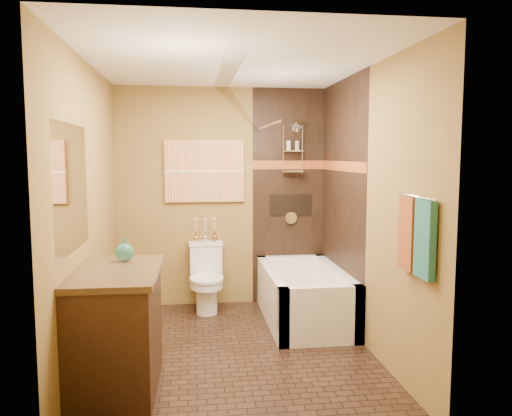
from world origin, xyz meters
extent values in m
plane|color=black|center=(0.00, 0.00, 0.00)|extent=(3.00, 3.00, 0.00)
cube|color=olive|center=(-1.20, 0.00, 1.25)|extent=(0.02, 3.00, 2.50)
cube|color=olive|center=(1.20, 0.00, 1.25)|extent=(0.02, 3.00, 2.50)
cube|color=olive|center=(0.00, 1.50, 1.25)|extent=(2.40, 0.02, 2.50)
cube|color=olive|center=(0.00, -1.50, 1.25)|extent=(2.40, 0.02, 2.50)
plane|color=silver|center=(0.00, 0.00, 2.50)|extent=(3.00, 3.00, 0.00)
cube|color=black|center=(0.78, 1.49, 1.25)|extent=(0.85, 0.01, 2.50)
cube|color=black|center=(1.19, 0.75, 1.25)|extent=(0.01, 1.50, 2.50)
cube|color=maroon|center=(0.78, 1.48, 1.62)|extent=(0.85, 0.01, 0.10)
cube|color=maroon|center=(1.18, 0.75, 1.62)|extent=(0.01, 1.50, 0.10)
cube|color=black|center=(0.80, 1.48, 1.15)|extent=(0.50, 0.01, 0.25)
cylinder|color=silver|center=(0.80, 1.35, 2.08)|extent=(0.02, 0.26, 0.02)
cylinder|color=silver|center=(0.80, 1.20, 2.03)|extent=(0.11, 0.11, 0.09)
cylinder|color=silver|center=(0.80, 1.47, 1.00)|extent=(0.14, 0.02, 0.14)
cylinder|color=silver|center=(0.40, 0.75, 2.02)|extent=(0.03, 1.55, 0.03)
cylinder|color=silver|center=(1.15, -1.05, 1.45)|extent=(0.02, 0.55, 0.02)
cube|color=#206B5F|center=(1.16, -1.18, 1.18)|extent=(0.05, 0.22, 0.52)
cube|color=brown|center=(1.16, -0.92, 1.18)|extent=(0.05, 0.22, 0.52)
cube|color=#CC6130|center=(-0.20, 1.48, 1.55)|extent=(0.90, 0.04, 0.70)
cube|color=white|center=(-1.19, -0.61, 1.50)|extent=(0.01, 1.00, 0.90)
cube|color=white|center=(0.80, 0.05, 0.28)|extent=(0.80, 0.10, 0.55)
cube|color=white|center=(0.80, 1.45, 0.28)|extent=(0.80, 0.10, 0.55)
cube|color=white|center=(0.45, 0.75, 0.28)|extent=(0.10, 1.50, 0.55)
cube|color=white|center=(1.15, 0.75, 0.28)|extent=(0.10, 1.50, 0.55)
cube|color=white|center=(0.80, 0.75, 0.17)|extent=(0.64, 1.34, 0.35)
cube|color=white|center=(-0.20, 1.39, 0.53)|extent=(0.37, 0.19, 0.36)
cube|color=white|center=(-0.20, 1.39, 0.73)|extent=(0.39, 0.21, 0.04)
cylinder|color=white|center=(-0.20, 1.11, 0.18)|extent=(0.23, 0.23, 0.36)
cylinder|color=white|center=(-0.20, 1.11, 0.34)|extent=(0.35, 0.35, 0.09)
cylinder|color=white|center=(-0.20, 1.11, 0.39)|extent=(0.37, 0.37, 0.03)
cube|color=black|center=(-0.92, -0.61, 0.43)|extent=(0.61, 0.99, 0.87)
cube|color=black|center=(-0.91, -0.61, 0.89)|extent=(0.65, 1.04, 0.04)
camera|label=1|loc=(-0.36, -4.24, 1.73)|focal=35.00mm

